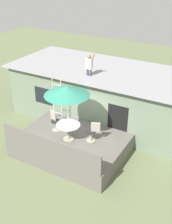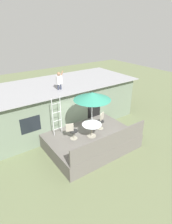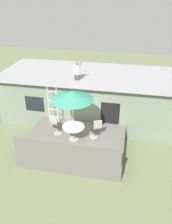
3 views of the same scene
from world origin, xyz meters
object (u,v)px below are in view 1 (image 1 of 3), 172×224
patio_umbrella (67,91)px  patio_chair_left (55,121)px  step_ladder (57,99)px  patio_chair_right (93,132)px  patio_table (68,128)px  person_figure (89,64)px

patio_umbrella → patio_chair_left: (-0.99, 0.39, -1.89)m
step_ladder → patio_chair_right: size_ratio=2.39×
step_ladder → patio_chair_right: 2.60m
patio_chair_left → patio_umbrella: bearing=0.0°
patio_table → step_ladder: bearing=138.4°
patio_table → patio_chair_right: 1.07m
patio_table → patio_chair_left: size_ratio=1.13×
patio_umbrella → person_figure: bearing=99.2°
person_figure → step_ladder: bearing=-125.1°
patio_umbrella → patio_chair_left: patio_umbrella is taller
patio_table → patio_umbrella: (0.00, 0.00, 1.76)m
patio_table → patio_chair_left: (-0.99, 0.39, -0.13)m
patio_chair_left → person_figure: bearing=97.7°
patio_umbrella → step_ladder: bearing=138.4°
patio_umbrella → person_figure: (-0.43, 2.64, 0.30)m
patio_table → patio_umbrella: size_ratio=0.41×
step_ladder → patio_chair_left: 1.15m
patio_chair_right → step_ladder: bearing=-42.6°
patio_table → step_ladder: (-1.41, 1.25, 0.51)m
patio_umbrella → patio_chair_right: size_ratio=2.76×
patio_umbrella → step_ladder: patio_umbrella is taller
patio_chair_right → patio_table: bearing=0.0°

